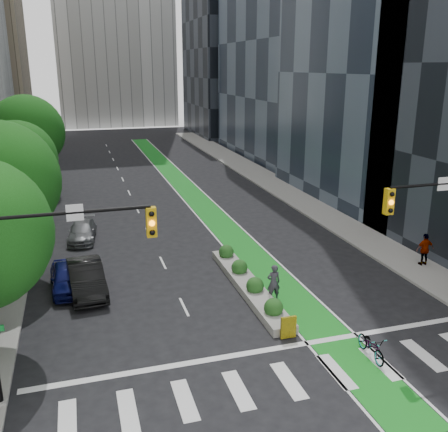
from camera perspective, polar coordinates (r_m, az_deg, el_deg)
ground at (r=20.70m, az=6.23°, el=-16.67°), size 160.00×160.00×0.00m
sidewalk_left at (r=42.62m, az=-22.54°, el=0.11°), size 3.60×90.00×0.15m
sidewalk_right at (r=46.33m, az=7.78°, el=2.52°), size 3.60×90.00×0.15m
bike_lane_paint at (r=48.25m, az=-4.28°, el=3.12°), size 2.20×70.00×0.01m
building_dark_end at (r=88.09m, az=1.21°, el=18.51°), size 14.00×18.00×28.00m
tree_midfar at (r=38.56m, az=-22.55°, el=5.92°), size 5.60×5.60×7.76m
tree_far at (r=48.31m, az=-21.61°, el=8.89°), size 6.60×6.60×9.00m
signal_left at (r=17.64m, az=-21.09°, el=-6.36°), size 6.14×0.51×7.20m
median_planter at (r=26.65m, az=2.77°, el=-7.61°), size 1.20×10.26×1.10m
bicycle at (r=21.70m, az=16.48°, el=-14.01°), size 0.77×1.99×1.03m
cyclist at (r=25.35m, az=5.69°, el=-7.57°), size 0.70×0.47×1.91m
parked_car_left_near at (r=27.70m, az=-17.50°, el=-6.69°), size 1.93×4.24×1.41m
parked_car_left_mid at (r=27.05m, az=-15.47°, el=-6.85°), size 2.07×5.03×1.62m
parked_car_left_far at (r=35.12m, az=-15.90°, el=-1.71°), size 2.20×4.42×1.24m
pedestrian_far at (r=31.41m, az=21.98°, el=-3.56°), size 1.15×0.52×1.92m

